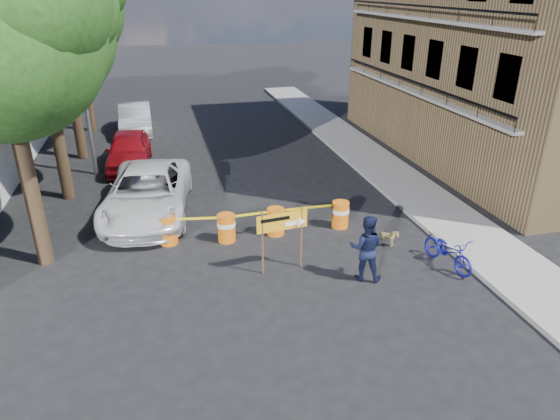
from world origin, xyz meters
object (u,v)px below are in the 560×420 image
dog (387,238)px  suv_white (147,193)px  sedan_red (129,150)px  barrel_far_right (340,214)px  bicycle (450,237)px  sedan_silver (135,119)px  barrel_far_left (168,230)px  barrel_mid_right (276,221)px  detour_sign (289,225)px  barrel_mid_left (226,227)px  pedestrian (366,248)px

dog → suv_white: (-7.13, 4.23, 0.53)m
suv_white → sedan_red: (-0.77, 5.43, -0.05)m
barrel_far_right → sedan_red: sedan_red is taller
bicycle → sedan_silver: size_ratio=0.40×
sedan_red → barrel_far_left: bearing=-78.3°
bicycle → suv_white: size_ratio=0.32×
barrel_far_left → sedan_red: (-1.35, 7.82, 0.30)m
barrel_mid_right → sedan_silver: size_ratio=0.19×
barrel_far_right → dog: bearing=-60.6°
detour_sign → sedan_silver: bearing=98.8°
barrel_mid_left → sedan_red: bearing=111.2°
barrel_far_left → sedan_silver: sedan_silver is taller
barrel_far_left → detour_sign: size_ratio=0.48×
barrel_far_left → barrel_far_right: 5.63m
barrel_mid_right → sedan_silver: 14.50m
pedestrian → sedan_silver: 18.11m
barrel_mid_left → barrel_mid_right: same height
pedestrian → sedan_red: pedestrian is taller
barrel_far_right → pedestrian: size_ratio=0.47×
bicycle → detour_sign: bearing=155.4°
barrel_far_left → barrel_far_right: size_ratio=1.00×
suv_white → sedan_silver: (-0.58, 11.18, -0.04)m
barrel_mid_right → bicycle: bicycle is taller
pedestrian → bicycle: (2.57, 0.04, -0.01)m
detour_sign → dog: size_ratio=2.77×
pedestrian → dog: (1.41, 1.56, -0.66)m
barrel_mid_left → bicycle: bicycle is taller
detour_sign → barrel_mid_right: bearing=79.3°
barrel_mid_left → suv_white: 3.58m
detour_sign → sedan_silver: 16.57m
barrel_far_left → bicycle: bearing=-23.5°
barrel_far_right → sedan_silver: sedan_silver is taller
detour_sign → dog: detour_sign is taller
barrel_far_right → dog: (0.93, -1.66, -0.18)m
dog → barrel_far_left: bearing=98.5°
suv_white → sedan_silver: size_ratio=1.25×
barrel_mid_right → bicycle: size_ratio=0.48×
dog → sedan_red: (-7.91, 9.67, 0.49)m
barrel_far_left → suv_white: 2.48m
pedestrian → sedan_silver: pedestrian is taller
dog → detour_sign: bearing=123.7°
bicycle → sedan_red: bearing=116.6°
sedan_silver → detour_sign: bearing=-75.8°
bicycle → suv_white: bicycle is taller
barrel_far_right → sedan_red: bearing=131.0°
barrel_far_right → dog: 1.91m
barrel_mid_right → sedan_red: size_ratio=0.20×
barrel_far_right → sedan_red: 10.62m
bicycle → dog: 2.02m
barrel_far_right → dog: size_ratio=1.32×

